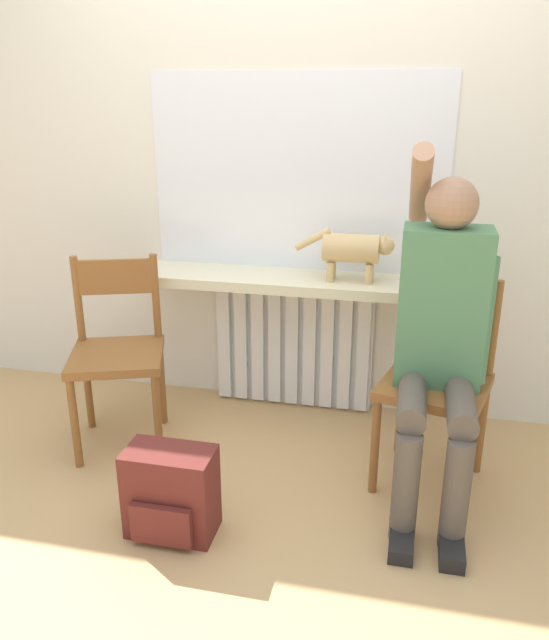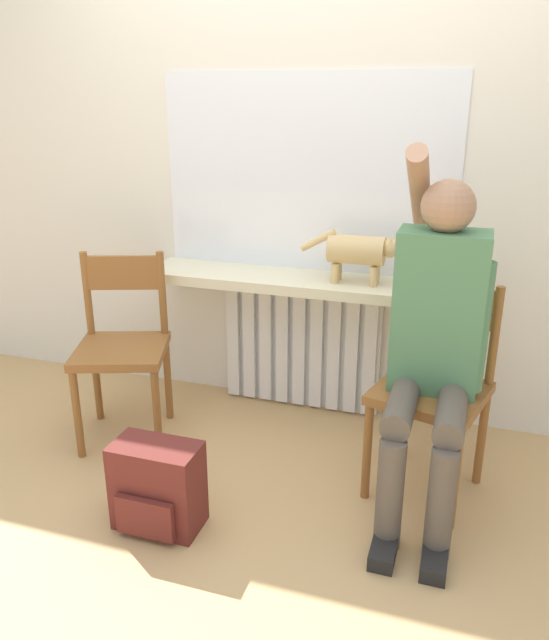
{
  "view_description": "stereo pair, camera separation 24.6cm",
  "coord_description": "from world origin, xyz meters",
  "px_view_note": "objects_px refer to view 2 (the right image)",
  "views": [
    {
      "loc": [
        0.58,
        -1.86,
        1.59
      ],
      "look_at": [
        0.0,
        0.7,
        0.64
      ],
      "focal_mm": 35.0,
      "sensor_mm": 36.0,
      "label": 1
    },
    {
      "loc": [
        0.82,
        -1.79,
        1.59
      ],
      "look_at": [
        0.0,
        0.7,
        0.64
      ],
      "focal_mm": 35.0,
      "sensor_mm": 36.0,
      "label": 2
    }
  ],
  "objects_px": {
    "chair_left": "(122,344)",
    "cat": "(359,251)",
    "chair_right": "(434,386)",
    "backpack": "(157,487)",
    "person": "(435,335)"
  },
  "relations": [
    {
      "from": "chair_left",
      "to": "chair_right",
      "type": "xyz_separation_m",
      "value": [
        1.45,
        0.0,
        0.0
      ]
    },
    {
      "from": "chair_left",
      "to": "chair_right",
      "type": "relative_size",
      "value": 1.0
    },
    {
      "from": "backpack",
      "to": "person",
      "type": "bearing_deg",
      "value": 27.62
    },
    {
      "from": "chair_left",
      "to": "cat",
      "type": "bearing_deg",
      "value": 2.76
    },
    {
      "from": "person",
      "to": "backpack",
      "type": "bearing_deg",
      "value": -152.38
    },
    {
      "from": "chair_right",
      "to": "cat",
      "type": "height_order",
      "value": "cat"
    },
    {
      "from": "chair_right",
      "to": "backpack",
      "type": "bearing_deg",
      "value": -133.31
    },
    {
      "from": "chair_right",
      "to": "backpack",
      "type": "distance_m",
      "value": 1.17
    },
    {
      "from": "chair_right",
      "to": "cat",
      "type": "distance_m",
      "value": 0.73
    },
    {
      "from": "chair_left",
      "to": "cat",
      "type": "xyz_separation_m",
      "value": [
        1.04,
        0.43,
        0.43
      ]
    },
    {
      "from": "person",
      "to": "cat",
      "type": "relative_size",
      "value": 3.04
    },
    {
      "from": "chair_right",
      "to": "person",
      "type": "distance_m",
      "value": 0.28
    },
    {
      "from": "chair_right",
      "to": "person",
      "type": "bearing_deg",
      "value": -80.4
    },
    {
      "from": "chair_left",
      "to": "person",
      "type": "relative_size",
      "value": 0.62
    },
    {
      "from": "chair_left",
      "to": "person",
      "type": "distance_m",
      "value": 1.47
    }
  ]
}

